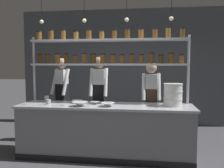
# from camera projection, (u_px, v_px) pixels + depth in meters

# --- Properties ---
(ground_plane) EXTENTS (40.00, 40.00, 0.00)m
(ground_plane) POSITION_uv_depth(u_px,v_px,m) (105.00, 156.00, 4.42)
(ground_plane) COLOR #4C4C51
(back_wall) EXTENTS (5.45, 0.12, 3.08)m
(back_wall) POSITION_uv_depth(u_px,v_px,m) (120.00, 67.00, 6.78)
(back_wall) COLOR #4C5156
(back_wall) RESTS_ON ground_plane
(prep_counter) EXTENTS (3.05, 0.76, 0.92)m
(prep_counter) POSITION_uv_depth(u_px,v_px,m) (105.00, 131.00, 4.38)
(prep_counter) COLOR gray
(prep_counter) RESTS_ON ground_plane
(spice_shelf_unit) EXTENTS (2.94, 0.28, 2.28)m
(spice_shelf_unit) POSITION_uv_depth(u_px,v_px,m) (108.00, 54.00, 4.60)
(spice_shelf_unit) COLOR #B7BABF
(spice_shelf_unit) RESTS_ON ground_plane
(chef_left) EXTENTS (0.42, 0.35, 1.75)m
(chef_left) POSITION_uv_depth(u_px,v_px,m) (62.00, 93.00, 5.28)
(chef_left) COLOR black
(chef_left) RESTS_ON ground_plane
(chef_center) EXTENTS (0.37, 0.31, 1.77)m
(chef_center) POSITION_uv_depth(u_px,v_px,m) (99.00, 94.00, 4.99)
(chef_center) COLOR black
(chef_center) RESTS_ON ground_plane
(chef_right) EXTENTS (0.37, 0.29, 1.66)m
(chef_right) POSITION_uv_depth(u_px,v_px,m) (151.00, 98.00, 4.88)
(chef_right) COLOR black
(chef_right) RESTS_ON ground_plane
(container_stack) EXTENTS (0.32, 0.32, 0.38)m
(container_stack) POSITION_uv_depth(u_px,v_px,m) (173.00, 95.00, 4.23)
(container_stack) COLOR white
(container_stack) RESTS_ON prep_counter
(prep_bowl_near_left) EXTENTS (0.17, 0.17, 0.05)m
(prep_bowl_near_left) POSITION_uv_depth(u_px,v_px,m) (95.00, 103.00, 4.44)
(prep_bowl_near_left) COLOR silver
(prep_bowl_near_left) RESTS_ON prep_counter
(prep_bowl_center_front) EXTENTS (0.28, 0.28, 0.08)m
(prep_bowl_center_front) POSITION_uv_depth(u_px,v_px,m) (80.00, 104.00, 4.21)
(prep_bowl_center_front) COLOR silver
(prep_bowl_center_front) RESTS_ON prep_counter
(prep_bowl_center_back) EXTENTS (0.24, 0.24, 0.07)m
(prep_bowl_center_back) POSITION_uv_depth(u_px,v_px,m) (108.00, 105.00, 4.18)
(prep_bowl_center_back) COLOR white
(prep_bowl_center_back) RESTS_ON prep_counter
(prep_bowl_near_right) EXTENTS (0.20, 0.20, 0.06)m
(prep_bowl_near_right) POSITION_uv_depth(u_px,v_px,m) (77.00, 102.00, 4.56)
(prep_bowl_near_right) COLOR #B2B7BC
(prep_bowl_near_right) RESTS_ON prep_counter
(serving_cup_front) EXTENTS (0.09, 0.09, 0.10)m
(serving_cup_front) POSITION_uv_depth(u_px,v_px,m) (47.00, 99.00, 4.76)
(serving_cup_front) COLOR #B2B7BC
(serving_cup_front) RESTS_ON prep_counter
(serving_cup_by_board) EXTENTS (0.08, 0.08, 0.08)m
(serving_cup_by_board) POSITION_uv_depth(u_px,v_px,m) (48.00, 102.00, 4.43)
(serving_cup_by_board) COLOR #B2B7BC
(serving_cup_by_board) RESTS_ON prep_counter
(pendant_light_row) EXTENTS (2.30, 0.07, 0.70)m
(pendant_light_row) POSITION_uv_depth(u_px,v_px,m) (105.00, 18.00, 4.22)
(pendant_light_row) COLOR black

